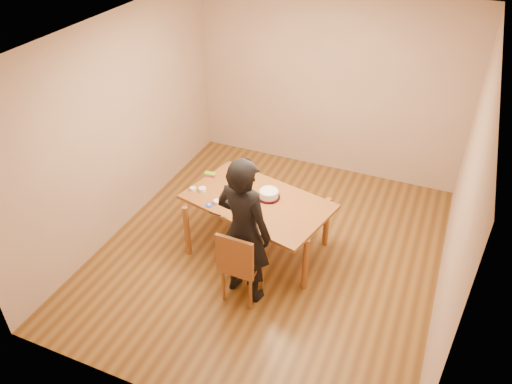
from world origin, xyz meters
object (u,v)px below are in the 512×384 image
at_px(dining_table, 258,202).
at_px(cake_plate, 269,197).
at_px(person, 244,231).
at_px(cake, 269,194).
at_px(dining_chair, 243,264).

height_order(dining_table, cake_plate, cake_plate).
bearing_deg(person, cake, -76.16).
relative_size(cake_plate, person, 0.15).
xyz_separation_m(dining_table, person, (0.15, -0.73, 0.15)).
bearing_deg(dining_table, person, -65.00).
xyz_separation_m(dining_chair, cake, (-0.05, 0.87, 0.36)).
bearing_deg(dining_chair, person, 91.16).
xyz_separation_m(cake, person, (0.05, -0.83, 0.07)).
bearing_deg(dining_chair, dining_table, 102.11).
height_order(cake_plate, cake, cake).
bearing_deg(dining_table, cake, 56.85).
bearing_deg(dining_table, cake_plate, 56.85).
distance_m(dining_chair, cake, 0.94).
height_order(dining_chair, person, person).
distance_m(dining_table, person, 0.76).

